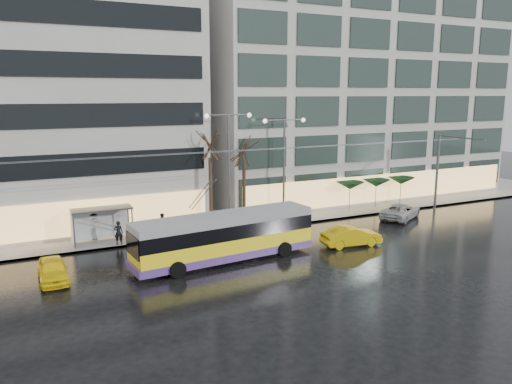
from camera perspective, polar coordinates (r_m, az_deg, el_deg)
ground at (r=30.58m, az=1.37°, el=-9.26°), size 140.00×140.00×0.00m
sidewalk at (r=43.58m, az=-4.68°, el=-2.94°), size 80.00×10.00×0.15m
kerb at (r=39.15m, az=-2.06°, el=-4.54°), size 80.00×0.10×0.15m
building_right at (r=54.89m, az=10.34°, el=13.06°), size 32.00×14.00×25.00m
trolleybus at (r=32.29m, az=-3.60°, el=-5.31°), size 12.30×5.05×5.62m
catenary at (r=36.84m, az=-2.83°, el=1.13°), size 42.24×5.12×7.00m
bus_shelter at (r=37.51m, az=-17.82°, el=-2.80°), size 4.20×1.60×2.51m
street_lamp_near at (r=39.58m, az=-3.14°, el=4.37°), size 3.96×0.36×9.03m
street_lamp_far at (r=41.77m, az=3.23°, el=4.34°), size 3.96×0.36×8.53m
tree_a at (r=39.10m, az=-5.31°, el=5.87°), size 3.20×3.20×8.40m
tree_b at (r=40.49m, az=-1.40°, el=5.11°), size 3.20×3.20×7.70m
parasol_a at (r=46.18m, az=10.69°, el=0.72°), size 2.50×2.50×2.65m
parasol_b at (r=48.00m, az=13.58°, el=0.99°), size 2.50×2.50×2.65m
parasol_c at (r=49.94m, az=16.25°, el=1.25°), size 2.50×2.50×2.65m
taxi_a at (r=31.43m, az=-22.22°, el=-8.24°), size 1.62×3.96×1.35m
taxi_b at (r=36.27m, az=10.82°, el=-4.97°), size 4.46×1.98×1.42m
sedan_silver at (r=44.99m, az=16.20°, el=-2.12°), size 5.32×4.28×1.35m
pedestrian_a at (r=36.55m, az=-15.48°, el=-3.63°), size 1.24×1.25×2.19m
pedestrian_b at (r=38.47m, az=-10.72°, el=-3.61°), size 0.92×0.77×1.67m
pedestrian_c at (r=38.40m, az=-18.04°, el=-3.55°), size 1.29×0.94×2.11m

